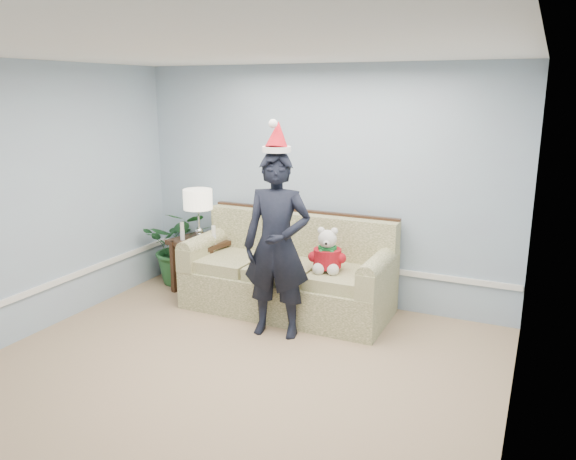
% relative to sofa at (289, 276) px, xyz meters
% --- Properties ---
extents(room_shell, '(4.54, 5.04, 2.74)m').
position_rel_sofa_xyz_m(room_shell, '(0.18, -2.03, 0.97)').
color(room_shell, tan).
rests_on(room_shell, ground).
extents(wainscot_trim, '(4.49, 4.99, 0.06)m').
position_rel_sofa_xyz_m(wainscot_trim, '(-1.00, -0.85, 0.07)').
color(wainscot_trim, white).
rests_on(wainscot_trim, room_shell).
extents(sofa, '(2.29, 0.99, 1.07)m').
position_rel_sofa_xyz_m(sofa, '(0.00, 0.00, 0.00)').
color(sofa, '#525B2B').
rests_on(sofa, room_shell).
extents(side_table, '(0.76, 0.68, 0.65)m').
position_rel_sofa_xyz_m(side_table, '(-1.23, 0.09, -0.13)').
color(side_table, '#3B2615').
rests_on(side_table, room_shell).
extents(table_lamp, '(0.35, 0.35, 0.62)m').
position_rel_sofa_xyz_m(table_lamp, '(-1.24, 0.07, 0.74)').
color(table_lamp, silver).
rests_on(table_lamp, side_table).
extents(candle_pair, '(0.50, 0.06, 0.22)m').
position_rel_sofa_xyz_m(candle_pair, '(-1.19, -0.02, 0.37)').
color(candle_pair, silver).
rests_on(candle_pair, side_table).
extents(houseplant, '(1.08, 1.02, 0.97)m').
position_rel_sofa_xyz_m(houseplant, '(-1.61, 0.22, 0.11)').
color(houseplant, '#1F5327').
rests_on(houseplant, room_shell).
extents(man, '(0.74, 0.55, 1.86)m').
position_rel_sofa_xyz_m(man, '(0.17, -0.67, 0.55)').
color(man, black).
rests_on(man, room_shell).
extents(santa_hat, '(0.31, 0.34, 0.32)m').
position_rel_sofa_xyz_m(santa_hat, '(0.17, -0.66, 1.60)').
color(santa_hat, silver).
rests_on(santa_hat, man).
extents(teddy_bear, '(0.36, 0.37, 0.48)m').
position_rel_sofa_xyz_m(teddy_bear, '(0.51, -0.17, 0.35)').
color(teddy_bear, silver).
rests_on(teddy_bear, sofa).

